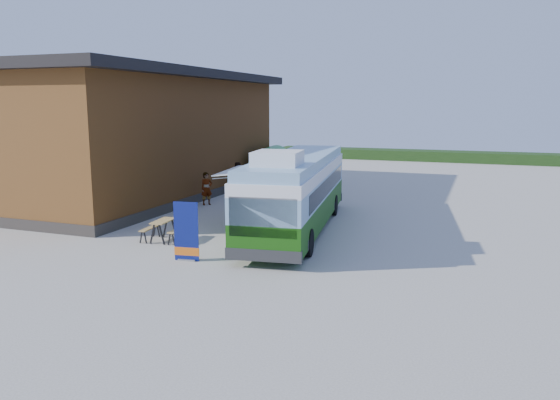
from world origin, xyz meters
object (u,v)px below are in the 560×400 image
at_px(bus, 297,189).
at_px(person_a, 207,189).
at_px(slurry_tanker, 270,162).
at_px(banner, 186,237).
at_px(person_b, 237,178).
at_px(picnic_table, 163,226).

height_order(bus, person_a, bus).
relative_size(bus, slurry_tanker, 1.88).
relative_size(banner, person_b, 1.07).
height_order(banner, slurry_tanker, slurry_tanker).
xyz_separation_m(picnic_table, slurry_tanker, (-2.24, 17.56, 0.81)).
relative_size(picnic_table, person_b, 0.82).
bearing_deg(slurry_tanker, person_b, -99.08).
bearing_deg(picnic_table, person_b, 94.95).
bearing_deg(banner, person_a, 106.36).
bearing_deg(person_a, slurry_tanker, 36.98).
relative_size(picnic_table, slurry_tanker, 0.24).
height_order(person_a, slurry_tanker, slurry_tanker).
bearing_deg(person_a, person_b, 36.98).
height_order(bus, picnic_table, bus).
xyz_separation_m(person_a, slurry_tanker, (0.00, 9.62, 0.54)).
distance_m(person_a, slurry_tanker, 9.64).
xyz_separation_m(banner, slurry_tanker, (-4.60, 19.75, 0.58)).
relative_size(person_a, person_b, 0.91).
distance_m(banner, slurry_tanker, 20.29).
bearing_deg(bus, person_a, 140.19).
relative_size(bus, banner, 5.95).
xyz_separation_m(person_b, slurry_tanker, (0.00, 5.62, 0.45)).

